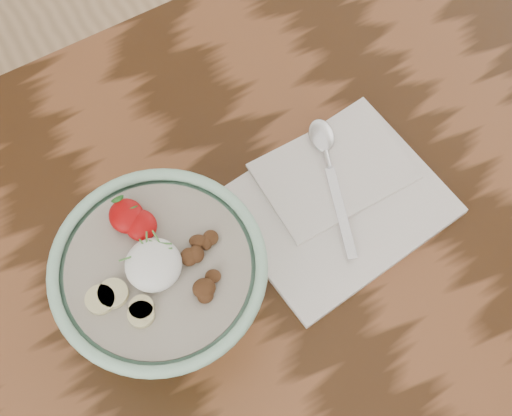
{
  "coord_description": "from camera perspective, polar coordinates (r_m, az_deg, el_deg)",
  "views": [
    {
      "loc": [
        3.52,
        -17.57,
        151.08
      ],
      "look_at": [
        17.86,
        7.55,
        87.47
      ],
      "focal_mm": 50.0,
      "sensor_mm": 36.0,
      "label": 1
    }
  ],
  "objects": [
    {
      "name": "breakfast_bowl",
      "position": [
        0.73,
        -7.46,
        -5.87
      ],
      "size": [
        21.28,
        21.28,
        14.03
      ],
      "rotation": [
        0.0,
        0.0,
        0.27
      ],
      "color": "#9CD2B3",
      "rests_on": "table"
    },
    {
      "name": "napkin",
      "position": [
        0.84,
        6.43,
        0.82
      ],
      "size": [
        25.62,
        21.59,
        1.46
      ],
      "rotation": [
        0.0,
        0.0,
        0.11
      ],
      "color": "white",
      "rests_on": "table"
    },
    {
      "name": "table",
      "position": [
        0.87,
        -8.04,
        -15.31
      ],
      "size": [
        160.0,
        90.0,
        75.0
      ],
      "color": "#381F0E",
      "rests_on": "ground"
    },
    {
      "name": "spoon",
      "position": [
        0.85,
        5.63,
        4.32
      ],
      "size": [
        7.97,
        17.96,
        0.96
      ],
      "rotation": [
        0.0,
        0.0,
        -0.33
      ],
      "color": "silver",
      "rests_on": "napkin"
    }
  ]
}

